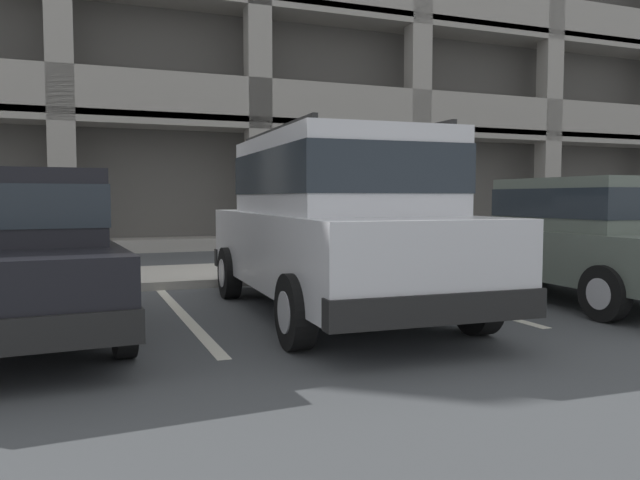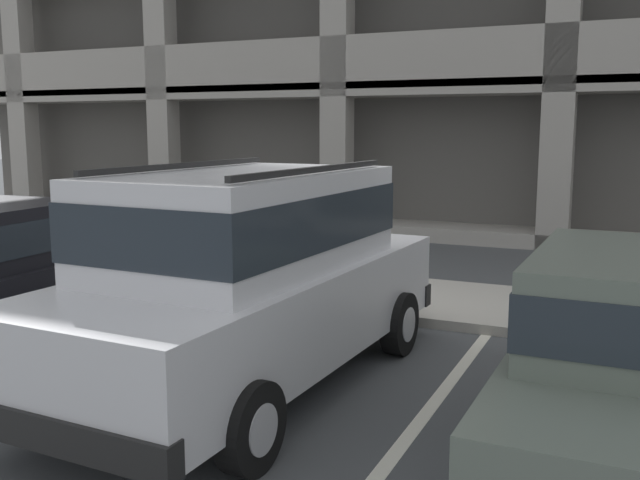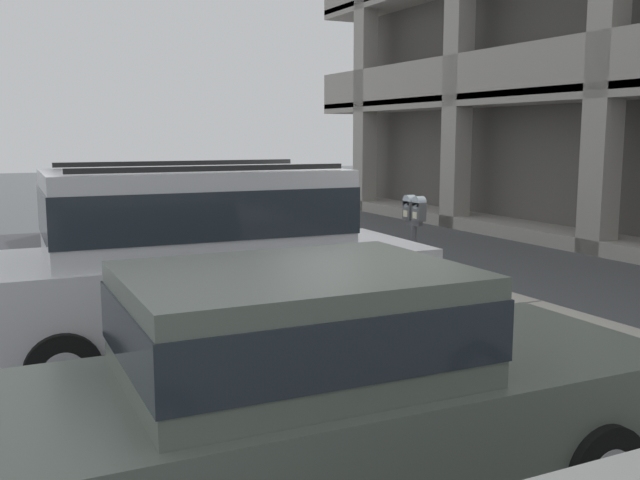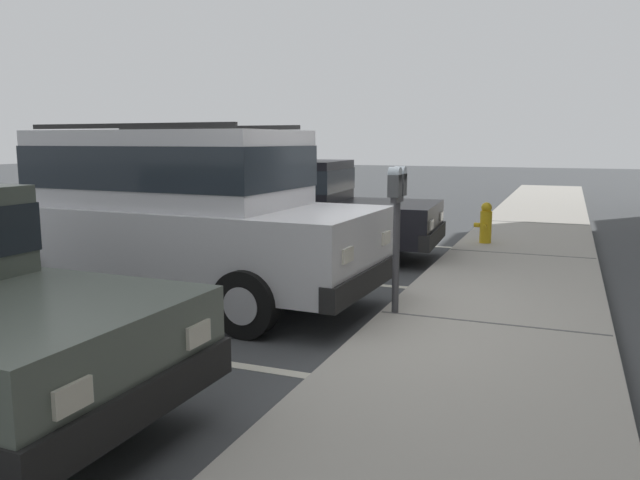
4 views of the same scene
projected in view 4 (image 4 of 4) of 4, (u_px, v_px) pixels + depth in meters
The scene contains 7 objects.
ground_plane at pixel (361, 325), 6.50m from camera, with size 80.00×80.00×0.10m.
sidewalk at pixel (490, 329), 6.01m from camera, with size 40.00×2.20×0.12m.
parking_stall_lines at pixel (154, 353), 5.51m from camera, with size 13.15×4.80×0.01m.
silver_suv at pixel (174, 208), 7.19m from camera, with size 2.15×4.85×2.03m.
red_sedan at pixel (294, 205), 10.18m from camera, with size 2.01×4.57×1.54m.
parking_meter_near at pixel (397, 205), 6.20m from camera, with size 0.35×0.12×1.49m.
fire_hydrant at pixel (486, 223), 10.67m from camera, with size 0.30×0.30×0.70m.
Camera 4 is at (5.99, 1.93, 1.86)m, focal length 35.00 mm.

